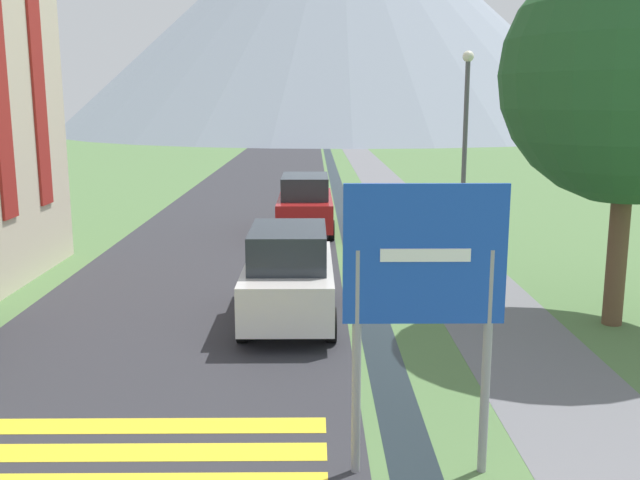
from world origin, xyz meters
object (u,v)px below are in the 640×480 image
(road_sign, at_px, (424,285))
(parked_car_far, at_px, (305,204))
(streetlamp, at_px, (465,139))
(parked_car_near, at_px, (289,275))
(tree_by_path, at_px, (632,75))

(road_sign, bearing_deg, parked_car_far, 95.56)
(road_sign, bearing_deg, streetlamp, 76.13)
(parked_car_near, distance_m, tree_by_path, 7.05)
(streetlamp, distance_m, tree_by_path, 5.82)
(parked_car_near, relative_size, tree_by_path, 0.57)
(road_sign, xyz_separation_m, parked_car_near, (-1.64, 5.58, -1.26))
(parked_car_near, xyz_separation_m, parked_car_far, (0.20, 9.23, 0.00))
(tree_by_path, bearing_deg, parked_car_far, 121.68)
(road_sign, distance_m, tree_by_path, 7.33)
(road_sign, xyz_separation_m, parked_car_far, (-1.44, 14.82, -1.26))
(parked_car_near, distance_m, parked_car_far, 9.24)
(road_sign, relative_size, parked_car_far, 0.75)
(road_sign, xyz_separation_m, tree_by_path, (4.39, 5.36, 2.37))
(parked_car_far, bearing_deg, tree_by_path, -58.32)
(parked_car_near, bearing_deg, streetlamp, 50.20)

